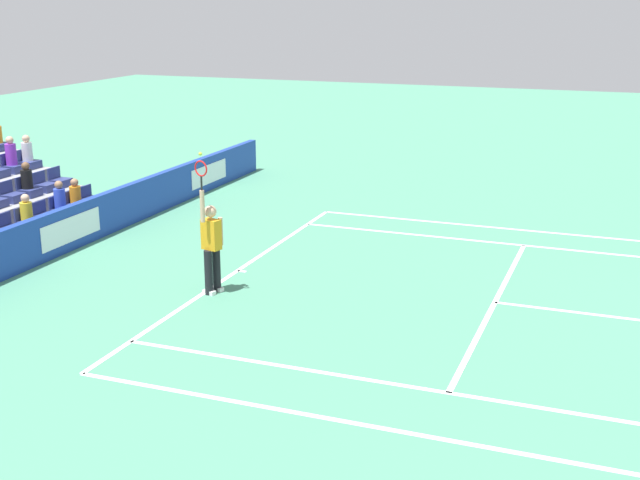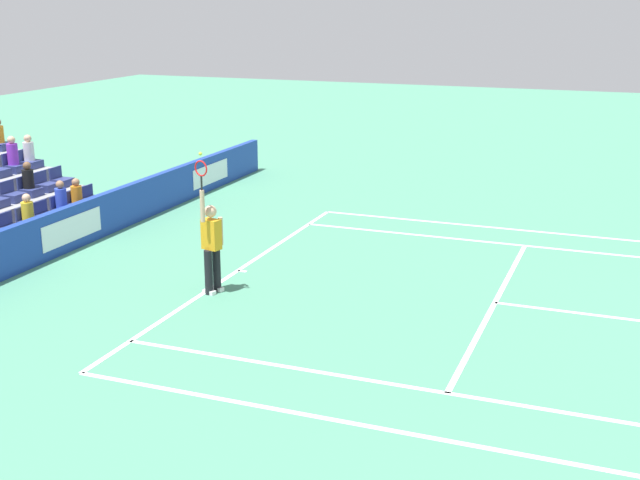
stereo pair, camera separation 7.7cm
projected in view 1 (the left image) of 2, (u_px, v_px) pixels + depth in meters
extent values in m
cube|color=white|center=(238.00, 271.00, 18.03)|extent=(10.97, 0.10, 0.01)
cube|color=white|center=(495.00, 302.00, 16.16)|extent=(8.23, 0.10, 0.01)
cube|color=white|center=(479.00, 398.00, 12.31)|extent=(0.10, 11.89, 0.01)
cube|color=white|center=(544.00, 247.00, 19.70)|extent=(0.10, 11.89, 0.01)
cube|color=white|center=(460.00, 442.00, 11.08)|extent=(0.10, 11.89, 0.01)
cube|color=white|center=(550.00, 233.00, 20.93)|extent=(0.10, 11.89, 0.01)
cube|color=white|center=(242.00, 271.00, 17.99)|extent=(0.10, 0.20, 0.01)
cube|color=#193899|center=(68.00, 229.00, 19.36)|extent=(20.11, 0.20, 1.03)
cube|color=white|center=(209.00, 174.00, 25.34)|extent=(2.15, 0.01, 0.58)
cube|color=white|center=(72.00, 229.00, 19.32)|extent=(2.15, 0.01, 0.58)
cylinder|color=black|center=(217.00, 269.00, 16.68)|extent=(0.16, 0.16, 0.90)
cylinder|color=black|center=(209.00, 273.00, 16.49)|extent=(0.16, 0.16, 0.90)
cube|color=white|center=(217.00, 289.00, 16.79)|extent=(0.18, 0.28, 0.08)
cube|color=white|center=(209.00, 292.00, 16.60)|extent=(0.18, 0.28, 0.08)
cube|color=orange|center=(211.00, 234.00, 16.37)|extent=(0.30, 0.40, 0.60)
sphere|color=#D3A884|center=(210.00, 211.00, 16.24)|extent=(0.24, 0.24, 0.24)
cylinder|color=#D3A884|center=(202.00, 206.00, 16.03)|extent=(0.09, 0.09, 0.62)
cylinder|color=#D3A884|center=(221.00, 231.00, 16.51)|extent=(0.09, 0.09, 0.56)
cylinder|color=black|center=(201.00, 183.00, 15.90)|extent=(0.04, 0.04, 0.28)
torus|color=red|center=(201.00, 169.00, 15.83)|extent=(0.10, 0.31, 0.31)
sphere|color=#D1E533|center=(200.00, 154.00, 15.75)|extent=(0.07, 0.07, 0.07)
cube|color=gray|center=(31.00, 237.00, 19.81)|extent=(5.58, 0.95, 0.42)
cube|color=navy|center=(92.00, 201.00, 21.95)|extent=(0.48, 0.44, 0.20)
cube|color=navy|center=(85.00, 191.00, 21.95)|extent=(0.48, 0.04, 0.30)
cube|color=navy|center=(78.00, 206.00, 21.39)|extent=(0.48, 0.44, 0.20)
cube|color=navy|center=(71.00, 196.00, 21.39)|extent=(0.48, 0.04, 0.30)
cube|color=navy|center=(63.00, 212.00, 20.83)|extent=(0.48, 0.44, 0.20)
cube|color=navy|center=(55.00, 202.00, 20.83)|extent=(0.48, 0.04, 0.30)
cube|color=navy|center=(46.00, 218.00, 20.28)|extent=(0.48, 0.44, 0.20)
cube|color=navy|center=(39.00, 207.00, 20.28)|extent=(0.48, 0.04, 0.30)
cube|color=navy|center=(29.00, 224.00, 19.72)|extent=(0.48, 0.44, 0.20)
cube|color=navy|center=(21.00, 213.00, 19.72)|extent=(0.48, 0.04, 0.30)
cube|color=navy|center=(11.00, 231.00, 19.16)|extent=(0.48, 0.44, 0.20)
cube|color=navy|center=(3.00, 219.00, 19.16)|extent=(0.48, 0.04, 0.30)
cube|color=navy|center=(61.00, 183.00, 22.15)|extent=(0.48, 0.44, 0.20)
cube|color=navy|center=(54.00, 173.00, 22.15)|extent=(0.48, 0.04, 0.30)
cube|color=navy|center=(46.00, 187.00, 21.60)|extent=(0.48, 0.44, 0.20)
cube|color=navy|center=(38.00, 177.00, 21.60)|extent=(0.48, 0.04, 0.30)
cube|color=navy|center=(30.00, 192.00, 21.04)|extent=(0.48, 0.44, 0.20)
cube|color=navy|center=(22.00, 182.00, 21.04)|extent=(0.48, 0.04, 0.30)
cube|color=navy|center=(13.00, 198.00, 20.48)|extent=(0.48, 0.44, 0.20)
cube|color=navy|center=(5.00, 187.00, 20.48)|extent=(0.48, 0.04, 0.30)
cube|color=navy|center=(30.00, 165.00, 22.36)|extent=(0.48, 0.44, 0.20)
cube|color=navy|center=(23.00, 155.00, 22.36)|extent=(0.48, 0.04, 0.30)
cube|color=navy|center=(14.00, 169.00, 21.80)|extent=(0.48, 0.44, 0.20)
cube|color=navy|center=(7.00, 159.00, 21.80)|extent=(0.48, 0.04, 0.30)
cube|color=navy|center=(0.00, 147.00, 22.57)|extent=(0.48, 0.44, 0.20)
cylinder|color=white|center=(27.00, 152.00, 22.28)|extent=(0.28, 0.28, 0.49)
sphere|color=#D3A884|center=(26.00, 139.00, 22.19)|extent=(0.20, 0.20, 0.20)
cylinder|color=yellow|center=(26.00, 211.00, 19.65)|extent=(0.28, 0.28, 0.42)
sphere|color=#D3A884|center=(25.00, 198.00, 19.56)|extent=(0.20, 0.20, 0.20)
cylinder|color=blue|center=(60.00, 198.00, 20.76)|extent=(0.28, 0.28, 0.49)
sphere|color=#9E7251|center=(59.00, 185.00, 20.66)|extent=(0.20, 0.20, 0.20)
cylinder|color=orange|center=(75.00, 194.00, 21.32)|extent=(0.28, 0.28, 0.42)
sphere|color=#9E7251|center=(74.00, 182.00, 21.24)|extent=(0.20, 0.20, 0.20)
cylinder|color=black|center=(27.00, 179.00, 20.96)|extent=(0.28, 0.28, 0.47)
sphere|color=brown|center=(25.00, 166.00, 20.87)|extent=(0.20, 0.20, 0.20)
cylinder|color=purple|center=(11.00, 154.00, 21.72)|extent=(0.28, 0.28, 0.55)
sphere|color=#D3A884|center=(10.00, 140.00, 21.61)|extent=(0.20, 0.20, 0.20)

